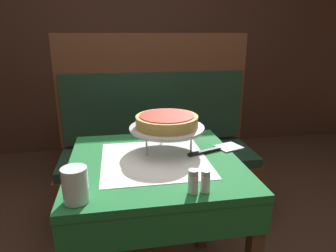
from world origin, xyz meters
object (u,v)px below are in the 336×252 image
Objects in this scene: pepper_shaker at (205,181)px; condiment_caddy at (118,87)px; booth_bench at (158,166)px; pizza_server at (217,149)px; deep_dish_pizza at (167,121)px; salt_shaker at (193,182)px; dining_table_rear at (116,103)px; pizza_pan_stand at (167,129)px; water_glass_near at (75,185)px; dining_table_front at (155,181)px.

condiment_caddy is (-0.27, 1.92, -0.00)m from pepper_shaker.
pizza_server is at bearing -74.86° from booth_bench.
salt_shaker is at bearing -87.07° from deep_dish_pizza.
booth_bench is 1.12m from pepper_shaker.
dining_table_rear is at bearing 157.00° from condiment_caddy.
booth_bench reaches higher than condiment_caddy.
pizza_pan_stand is 2.94× the size of water_glass_near.
booth_bench is 0.80m from pizza_pan_stand.
deep_dish_pizza is at bearing 55.87° from dining_table_front.
pepper_shaker reaches higher than pizza_server.
pizza_pan_stand is 0.53m from water_glass_near.
dining_table_front is 9.53× the size of pepper_shaker.
pizza_server is 1.62m from condiment_caddy.
dining_table_rear is (-0.16, 1.63, -0.02)m from dining_table_front.
pepper_shaker is at bearing -81.42° from dining_table_rear.
pizza_pan_stand is 1.20× the size of pizza_server.
condiment_caddy is at bearing 105.33° from pizza_server.
salt_shaker is (-0.02, -1.03, 0.42)m from booth_bench.
water_glass_near reaches higher than pizza_pan_stand.
pepper_shaker is 1.94m from condiment_caddy.
booth_bench is at bearing 91.16° from pepper_shaker.
pizza_pan_stand is at bearing 47.29° from water_glass_near.
dining_table_front is 0.57× the size of booth_bench.
pepper_shaker is at bearing -88.84° from booth_bench.
water_glass_near is at bearing -132.71° from pizza_pan_stand.
pizza_pan_stand is 0.25m from pizza_server.
pizza_server is at bearing -73.90° from dining_table_rear.
dining_table_front is 0.34m from salt_shaker.
salt_shaker is 1.07× the size of pepper_shaker.
dining_table_front is 0.27m from deep_dish_pizza.
pizza_pan_stand is at bearing 167.91° from pizza_server.
booth_bench is 3.86× the size of pizza_pan_stand.
dining_table_front is 2.65× the size of deep_dish_pizza.
booth_bench is at bearing -73.18° from dining_table_rear.
pizza_pan_stand is 4.35× the size of pepper_shaker.
deep_dish_pizza reaches higher than water_glass_near.
dining_table_front is 1.63m from condiment_caddy.
condiment_caddy is (-0.20, 1.51, -0.06)m from pizza_pan_stand.
pizza_server is 0.41m from salt_shaker.
deep_dish_pizza reaches higher than condiment_caddy.
dining_table_front is at bearing 44.61° from water_glass_near.
condiment_caddy is at bearing 96.62° from salt_shaker.
water_glass_near is at bearing -93.98° from dining_table_rear.
dining_table_front is at bearing -84.53° from dining_table_rear.
pizza_pan_stand reaches higher than salt_shaker.
pizza_pan_stand is at bearing 55.87° from dining_table_front.
water_glass_near is 1.48× the size of pepper_shaker.
salt_shaker is 0.52× the size of condiment_caddy.
dining_table_rear is 1.56m from pizza_pan_stand.
dining_table_front is 2.19× the size of pizza_pan_stand.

